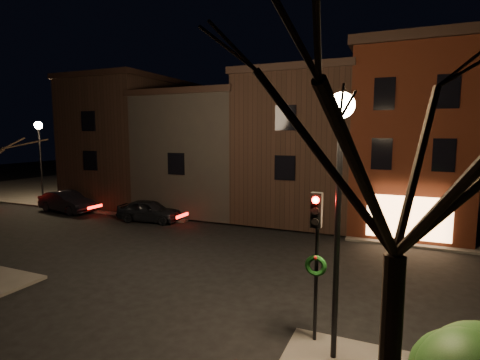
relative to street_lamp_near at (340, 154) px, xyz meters
name	(u,v)px	position (x,y,z in m)	size (l,w,h in m)	color
ground	(219,257)	(-6.20, 6.00, -5.18)	(120.00, 120.00, 0.00)	black
sidewalk_far_left	(141,182)	(-26.20, 26.00, -5.12)	(30.00, 30.00, 0.12)	#2D2B28
corner_building	(411,138)	(1.80, 15.47, 0.22)	(6.50, 8.50, 10.50)	#42170B
row_building_a	(306,145)	(-4.70, 16.50, -0.34)	(7.30, 10.30, 9.40)	black
row_building_b	(212,151)	(-11.95, 16.50, -0.85)	(7.80, 10.30, 8.40)	black
row_building_c	(135,140)	(-19.20, 16.50, -0.09)	(7.30, 10.30, 9.90)	black
street_lamp_near	(340,154)	(0.00, 0.00, 0.00)	(0.60, 0.60, 6.48)	black
street_lamp_far	(39,139)	(-25.20, 12.20, 0.00)	(0.60, 0.60, 6.48)	black
traffic_signal	(316,244)	(-0.60, 0.49, -2.37)	(0.58, 0.38, 4.05)	black
bare_tree_right	(403,102)	(1.30, -2.50, 0.97)	(6.40, 6.40, 8.50)	black
parked_car_a	(149,211)	(-13.45, 10.50, -4.47)	(1.68, 4.17, 1.42)	black
parked_car_b	(67,202)	(-20.69, 10.50, -4.42)	(1.61, 4.61, 1.52)	black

